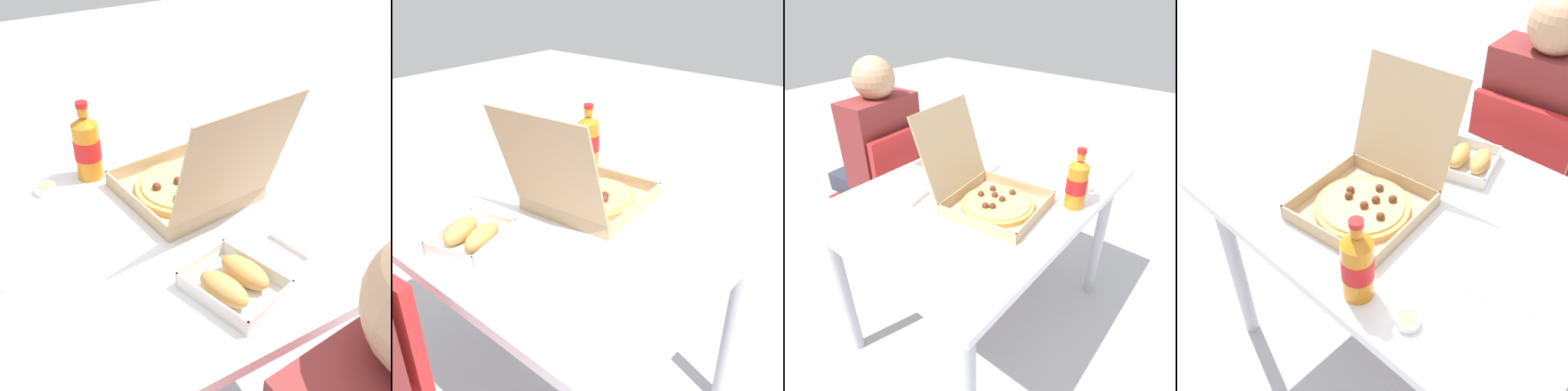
# 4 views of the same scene
# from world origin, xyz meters

# --- Properties ---
(dining_table) EXTENTS (1.12, 0.81, 0.73)m
(dining_table) POSITION_xyz_m (0.00, 0.00, 0.64)
(dining_table) COLOR white
(dining_table) RESTS_ON ground_plane
(pizza_box_open) EXTENTS (0.35, 0.43, 0.34)m
(pizza_box_open) POSITION_xyz_m (-0.08, -0.09, 0.78)
(pizza_box_open) COLOR tan
(pizza_box_open) RESTS_ON dining_table
(bread_side_box) EXTENTS (0.20, 0.22, 0.06)m
(bread_side_box) POSITION_xyz_m (0.01, 0.24, 0.75)
(bread_side_box) COLOR white
(bread_side_box) RESTS_ON dining_table
(cola_bottle) EXTENTS (0.07, 0.07, 0.22)m
(cola_bottle) POSITION_xyz_m (0.11, -0.33, 0.82)
(cola_bottle) COLOR orange
(cola_bottle) RESTS_ON dining_table
(paper_menu) EXTENTS (0.24, 0.21, 0.00)m
(paper_menu) POSITION_xyz_m (0.34, -0.06, 0.73)
(paper_menu) COLOR white
(paper_menu) RESTS_ON dining_table
(napkin_pile) EXTENTS (0.13, 0.13, 0.02)m
(napkin_pile) POSITION_xyz_m (-0.22, 0.18, 0.74)
(napkin_pile) COLOR white
(napkin_pile) RESTS_ON dining_table
(dipping_sauce_cup) EXTENTS (0.06, 0.06, 0.02)m
(dipping_sauce_cup) POSITION_xyz_m (0.25, -0.31, 0.74)
(dipping_sauce_cup) COLOR white
(dipping_sauce_cup) RESTS_ON dining_table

